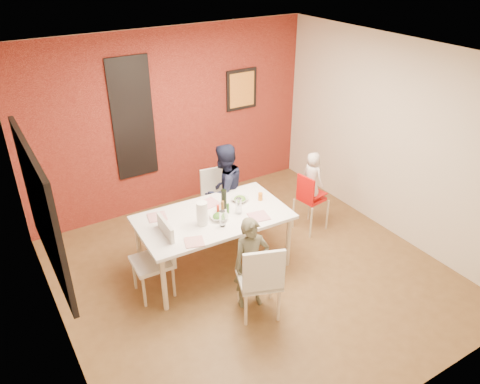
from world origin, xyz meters
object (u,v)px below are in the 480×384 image
toddler (312,176)px  child_far (224,191)px  dining_table (213,221)px  child_near (251,264)px  chair_far (217,195)px  paper_towel_roll (202,213)px  chair_left (158,254)px  wine_bottle (224,199)px  high_chair (310,197)px  chair_near (261,278)px

toddler → child_far: bearing=55.0°
dining_table → child_near: bearing=-88.0°
dining_table → chair_far: 1.04m
paper_towel_roll → chair_left: bearing=177.1°
child_near → wine_bottle: 0.99m
toddler → paper_towel_roll: 1.81m
child_near → dining_table: bearing=104.9°
chair_far → high_chair: size_ratio=0.99×
chair_left → toddler: bearing=95.8°
chair_left → child_near: size_ratio=0.84×
dining_table → wine_bottle: (0.21, 0.09, 0.20)m
high_chair → toddler: toddler is taller
chair_far → high_chair: 1.33m
wine_bottle → paper_towel_roll: paper_towel_roll is taller
child_near → wine_bottle: child_near is taller
chair_near → paper_towel_roll: paper_towel_roll is taller
chair_left → paper_towel_roll: 0.69m
child_far → chair_left: bearing=12.7°
chair_far → child_far: 0.30m
chair_far → chair_left: bearing=-136.1°
chair_near → high_chair: chair_near is taller
chair_near → paper_towel_roll: 1.05m
high_chair → wine_bottle: bearing=80.2°
chair_far → toddler: bearing=-29.0°
chair_far → high_chair: bearing=-29.7°
wine_bottle → paper_towel_roll: (-0.40, -0.19, 0.02)m
chair_near → chair_far: bearing=-84.9°
chair_near → paper_towel_roll: bearing=-58.3°
child_near → chair_near: bearing=-84.3°
chair_far → paper_towel_roll: bearing=-118.8°
chair_near → toddler: 1.99m
child_near → child_far: (0.49, 1.46, 0.11)m
dining_table → child_far: 0.82m
paper_towel_roll → chair_far: bearing=53.3°
high_chair → dining_table: bearing=83.7°
child_near → paper_towel_roll: 0.84m
chair_near → chair_far: (0.53, 1.94, -0.05)m
wine_bottle → child_far: bearing=60.3°
toddler → paper_towel_roll: size_ratio=2.31×
toddler → wine_bottle: bearing=81.7°
toddler → dining_table: bearing=85.2°
chair_left → high_chair: chair_left is taller
dining_table → paper_towel_roll: bearing=-153.9°
dining_table → toddler: size_ratio=2.75×
chair_far → wine_bottle: wine_bottle is taller
child_far → paper_towel_roll: 1.05m
child_far → paper_towel_roll: bearing=29.8°
chair_far → chair_left: 1.60m
child_far → child_near: bearing=55.4°
child_far → wine_bottle: (-0.31, -0.54, 0.22)m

